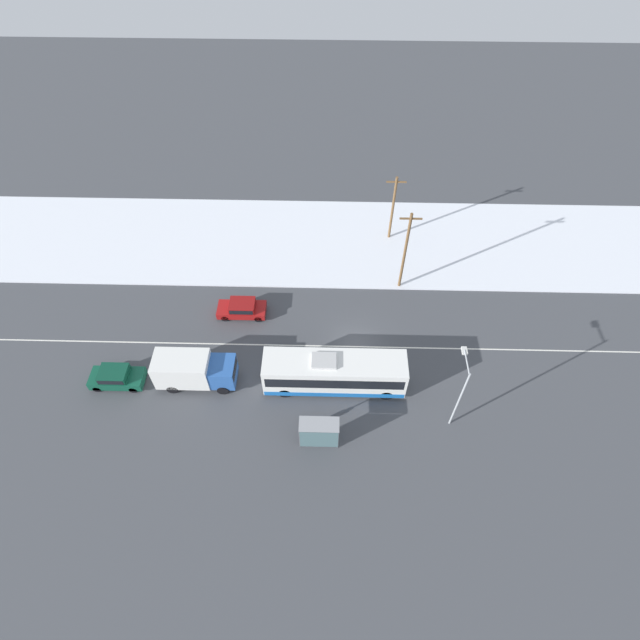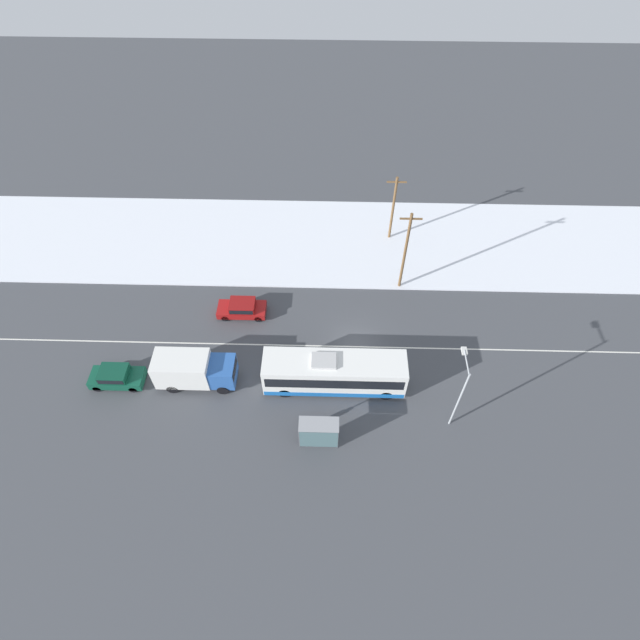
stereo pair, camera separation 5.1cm
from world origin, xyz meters
TOP-DOWN VIEW (x-y plane):
  - ground_plane at (0.00, 0.00)m, footprint 120.00×120.00m
  - snow_lot at (0.00, 12.70)m, footprint 80.00×12.45m
  - lane_marking_center at (0.00, 0.00)m, footprint 60.00×0.12m
  - city_bus at (-1.78, -3.65)m, footprint 10.67×2.57m
  - box_truck at (-12.46, -3.63)m, footprint 6.05×2.30m
  - sedan_car at (-9.72, 3.30)m, footprint 4.13×1.80m
  - parked_car_near_truck at (-18.51, -3.91)m, footprint 4.08×1.80m
  - pedestrian_at_stop at (-3.68, -7.53)m, footprint 0.57×0.25m
  - bus_shelter at (-2.81, -8.61)m, footprint 2.77×1.20m
  - streetlamp at (6.73, -6.30)m, footprint 0.36×2.35m
  - utility_pole_roadside at (4.06, 6.90)m, footprint 1.80×0.24m
  - utility_pole_snowlot at (3.54, 13.48)m, footprint 1.80×0.24m

SIDE VIEW (x-z plane):
  - ground_plane at x=0.00m, z-range 0.00..0.00m
  - lane_marking_center at x=0.00m, z-range 0.00..0.00m
  - snow_lot at x=0.00m, z-range 0.00..0.12m
  - sedan_car at x=-9.72m, z-range 0.07..1.48m
  - parked_car_near_truck at x=-18.51m, z-range 0.06..1.63m
  - pedestrian_at_stop at x=-3.68m, z-range 0.18..1.76m
  - box_truck at x=-12.46m, z-range 0.15..3.05m
  - city_bus at x=-1.78m, z-range -0.04..3.27m
  - bus_shelter at x=-2.81m, z-range 0.47..2.87m
  - utility_pole_snowlot at x=3.54m, z-range 0.18..7.21m
  - streetlamp at x=6.73m, z-range 0.91..7.49m
  - utility_pole_roadside at x=4.06m, z-range 0.19..8.48m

